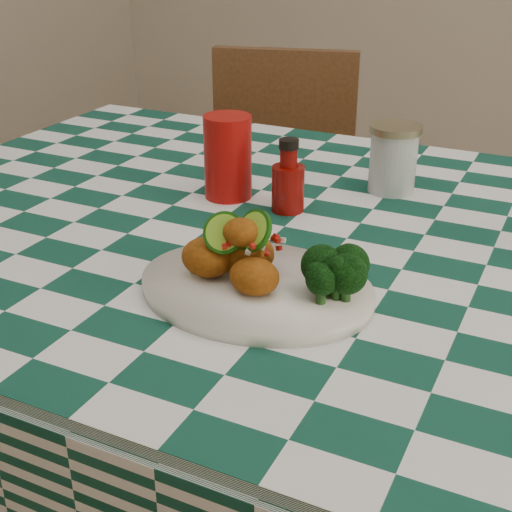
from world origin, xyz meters
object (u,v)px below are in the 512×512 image
at_px(red_tumbler, 228,157).
at_px(ketchup_bottle, 288,176).
at_px(dining_table, 334,443).
at_px(fried_chicken_pile, 245,250).
at_px(plate, 256,288).
at_px(mason_jar, 393,159).
at_px(wooden_chair_left, 273,225).

bearing_deg(red_tumbler, ketchup_bottle, -6.71).
height_order(dining_table, fried_chicken_pile, fried_chicken_pile).
distance_m(fried_chicken_pile, red_tumbler, 0.35).
relative_size(plate, fried_chicken_pile, 2.32).
height_order(dining_table, mason_jar, mason_jar).
bearing_deg(fried_chicken_pile, plate, 0.00).
bearing_deg(dining_table, ketchup_bottle, 152.95).
xyz_separation_m(red_tumbler, ketchup_bottle, (0.12, -0.01, -0.01)).
relative_size(red_tumbler, ketchup_bottle, 1.17).
bearing_deg(plate, ketchup_bottle, 105.61).
xyz_separation_m(fried_chicken_pile, mason_jar, (0.06, 0.44, -0.00)).
height_order(red_tumbler, ketchup_bottle, red_tumbler).
xyz_separation_m(plate, wooden_chair_left, (-0.40, 0.93, -0.35)).
distance_m(mason_jar, wooden_chair_left, 0.78).
distance_m(dining_table, plate, 0.46).
bearing_deg(ketchup_bottle, mason_jar, 52.03).
bearing_deg(wooden_chair_left, mason_jar, -62.70).
distance_m(fried_chicken_pile, ketchup_bottle, 0.29).
distance_m(ketchup_bottle, mason_jar, 0.21).
relative_size(dining_table, wooden_chair_left, 1.86).
height_order(plate, red_tumbler, red_tumbler).
relative_size(plate, ketchup_bottle, 2.56).
bearing_deg(red_tumbler, plate, -56.38).
bearing_deg(fried_chicken_pile, red_tumbler, 121.41).
xyz_separation_m(plate, fried_chicken_pile, (-0.02, -0.00, 0.05)).
relative_size(fried_chicken_pile, wooden_chair_left, 0.15).
xyz_separation_m(red_tumbler, wooden_chair_left, (-0.21, 0.64, -0.41)).
xyz_separation_m(dining_table, wooden_chair_left, (-0.45, 0.72, 0.05)).
bearing_deg(red_tumbler, wooden_chair_left, 107.81).
bearing_deg(plate, wooden_chair_left, 113.25).
relative_size(plate, red_tumbler, 2.18).
height_order(dining_table, ketchup_bottle, ketchup_bottle).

